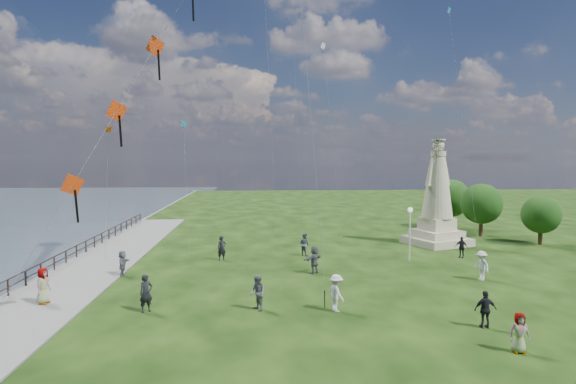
{
  "coord_description": "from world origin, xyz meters",
  "views": [
    {
      "loc": [
        -2.95,
        -20.48,
        7.54
      ],
      "look_at": [
        -1.0,
        8.0,
        5.5
      ],
      "focal_mm": 30.0,
      "sensor_mm": 36.0,
      "label": 1
    }
  ],
  "objects": [
    {
      "name": "waterfront",
      "position": [
        -15.24,
        8.99,
        -0.06
      ],
      "size": [
        200.0,
        200.0,
        1.51
      ],
      "color": "#33434D",
      "rests_on": "ground"
    },
    {
      "name": "person_8",
      "position": [
        10.94,
        7.84,
        0.91
      ],
      "size": [
        0.94,
        1.31,
        1.82
      ],
      "primitive_type": "imported",
      "rotation": [
        0.0,
        0.0,
        -1.26
      ],
      "color": "silver",
      "rests_on": "ground"
    },
    {
      "name": "person_7",
      "position": [
        0.82,
        16.03,
        0.88
      ],
      "size": [
        0.97,
        0.98,
        1.75
      ],
      "primitive_type": "imported",
      "rotation": [
        0.0,
        0.0,
        2.35
      ],
      "color": "#595960",
      "rests_on": "ground"
    },
    {
      "name": "small_kites",
      "position": [
        -0.24,
        22.89,
        15.93
      ],
      "size": [
        30.79,
        14.27,
        33.15
      ],
      "color": "teal",
      "rests_on": "ground"
    },
    {
      "name": "person_9",
      "position": [
        12.57,
        14.4,
        0.8
      ],
      "size": [
        1.0,
        1.0,
        1.6
      ],
      "primitive_type": "imported",
      "rotation": [
        0.0,
        0.0,
        -0.78
      ],
      "color": "black",
      "rests_on": "ground"
    },
    {
      "name": "lamppost",
      "position": [
        8.24,
        13.39,
        2.85
      ],
      "size": [
        0.37,
        0.37,
        3.95
      ],
      "color": "silver",
      "rests_on": "ground"
    },
    {
      "name": "person_10",
      "position": [
        -13.78,
        4.41,
        0.93
      ],
      "size": [
        0.73,
        1.0,
        1.86
      ],
      "primitive_type": "imported",
      "rotation": [
        0.0,
        0.0,
        1.36
      ],
      "color": "#595960",
      "rests_on": "ground"
    },
    {
      "name": "person_3",
      "position": [
        7.2,
        -0.29,
        0.84
      ],
      "size": [
        1.0,
        0.54,
        1.67
      ],
      "primitive_type": "imported",
      "rotation": [
        0.0,
        0.0,
        3.1
      ],
      "color": "black",
      "rests_on": "ground"
    },
    {
      "name": "person_4",
      "position": [
        7.22,
        -3.0,
        0.79
      ],
      "size": [
        0.82,
        0.56,
        1.57
      ],
      "primitive_type": "imported",
      "rotation": [
        0.0,
        0.0,
        -0.11
      ],
      "color": "#595960",
      "rests_on": "ground"
    },
    {
      "name": "person_6",
      "position": [
        -5.42,
        14.68,
        0.9
      ],
      "size": [
        0.75,
        0.61,
        1.8
      ],
      "primitive_type": "imported",
      "rotation": [
        0.0,
        0.0,
        0.3
      ],
      "color": "black",
      "rests_on": "ground"
    },
    {
      "name": "person_11",
      "position": [
        0.87,
        10.23,
        0.92
      ],
      "size": [
        1.72,
        1.73,
        1.84
      ],
      "primitive_type": "imported",
      "rotation": [
        0.0,
        0.0,
        3.93
      ],
      "color": "#595960",
      "rests_on": "ground"
    },
    {
      "name": "tree_row",
      "position": [
        19.02,
        25.06,
        3.06
      ],
      "size": [
        7.41,
        13.72,
        5.24
      ],
      "color": "#382314",
      "rests_on": "ground"
    },
    {
      "name": "person_0",
      "position": [
        -8.3,
        3.01,
        0.93
      ],
      "size": [
        0.81,
        0.76,
        1.85
      ],
      "primitive_type": "imported",
      "rotation": [
        0.0,
        0.0,
        0.65
      ],
      "color": "black",
      "rests_on": "ground"
    },
    {
      "name": "person_1",
      "position": [
        -2.86,
        2.84,
        0.88
      ],
      "size": [
        0.85,
        1.0,
        1.76
      ],
      "primitive_type": "imported",
      "rotation": [
        0.0,
        0.0,
        -1.11
      ],
      "color": "#595960",
      "rests_on": "ground"
    },
    {
      "name": "person_2",
      "position": [
        1.0,
        2.47,
        0.91
      ],
      "size": [
        1.01,
        1.32,
        1.83
      ],
      "primitive_type": "imported",
      "rotation": [
        0.0,
        0.0,
        1.96
      ],
      "color": "silver",
      "rests_on": "ground"
    },
    {
      "name": "statue",
      "position": [
        12.78,
        19.95,
        3.45
      ],
      "size": [
        5.81,
        5.81,
        9.13
      ],
      "rotation": [
        0.0,
        0.0,
        0.37
      ],
      "color": "#BBAD8D",
      "rests_on": "ground"
    },
    {
      "name": "person_5",
      "position": [
        -11.4,
        10.35,
        0.83
      ],
      "size": [
        0.7,
        1.55,
        1.65
      ],
      "primitive_type": "imported",
      "rotation": [
        0.0,
        0.0,
        1.55
      ],
      "color": "#595960",
      "rests_on": "ground"
    },
    {
      "name": "red_kite_train",
      "position": [
        -8.11,
        4.58,
        12.69
      ],
      "size": [
        9.1,
        9.35,
        20.55
      ],
      "color": "black",
      "rests_on": "ground"
    }
  ]
}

